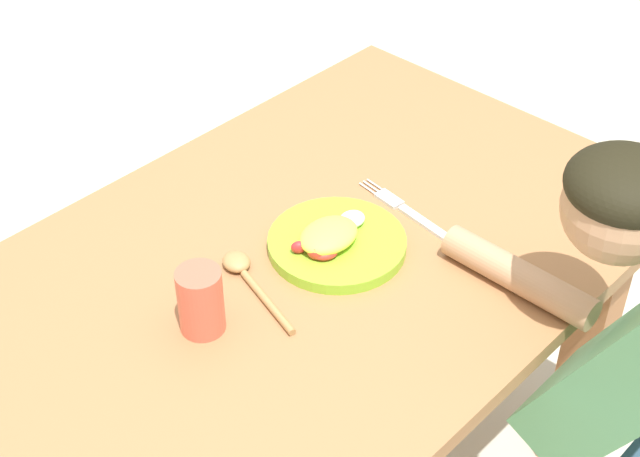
{
  "coord_description": "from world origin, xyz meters",
  "views": [
    {
      "loc": [
        -0.8,
        -0.79,
        1.68
      ],
      "look_at": [
        0.06,
        0.02,
        0.73
      ],
      "focal_mm": 53.42,
      "sensor_mm": 36.0,
      "label": 1
    }
  ],
  "objects_px": {
    "spoon": "(246,274)",
    "person": "(630,448)",
    "drinking_cup": "(202,302)",
    "plate": "(335,242)",
    "fork": "(408,211)"
  },
  "relations": [
    {
      "from": "plate",
      "to": "fork",
      "type": "distance_m",
      "value": 0.15
    },
    {
      "from": "spoon",
      "to": "person",
      "type": "xyz_separation_m",
      "value": [
        0.26,
        -0.54,
        -0.19
      ]
    },
    {
      "from": "fork",
      "to": "drinking_cup",
      "type": "height_order",
      "value": "drinking_cup"
    },
    {
      "from": "spoon",
      "to": "drinking_cup",
      "type": "height_order",
      "value": "drinking_cup"
    },
    {
      "from": "plate",
      "to": "spoon",
      "type": "height_order",
      "value": "plate"
    },
    {
      "from": "drinking_cup",
      "to": "person",
      "type": "xyz_separation_m",
      "value": [
        0.38,
        -0.51,
        -0.23
      ]
    },
    {
      "from": "spoon",
      "to": "person",
      "type": "height_order",
      "value": "person"
    },
    {
      "from": "plate",
      "to": "person",
      "type": "distance_m",
      "value": 0.54
    },
    {
      "from": "drinking_cup",
      "to": "person",
      "type": "relative_size",
      "value": 0.1
    },
    {
      "from": "drinking_cup",
      "to": "spoon",
      "type": "bearing_deg",
      "value": 17.11
    },
    {
      "from": "person",
      "to": "drinking_cup",
      "type": "bearing_deg",
      "value": 126.62
    },
    {
      "from": "spoon",
      "to": "drinking_cup",
      "type": "xyz_separation_m",
      "value": [
        -0.11,
        -0.04,
        0.04
      ]
    },
    {
      "from": "drinking_cup",
      "to": "person",
      "type": "distance_m",
      "value": 0.67
    },
    {
      "from": "drinking_cup",
      "to": "fork",
      "type": "bearing_deg",
      "value": -5.71
    },
    {
      "from": "fork",
      "to": "person",
      "type": "xyz_separation_m",
      "value": [
        -0.03,
        -0.47,
        -0.18
      ]
    }
  ]
}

